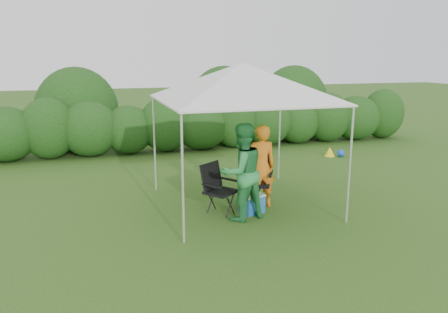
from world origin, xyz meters
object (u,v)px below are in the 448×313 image
object	(u,v)px
chair_left	(217,185)
woman	(242,172)
canopy	(242,82)
chair_right	(256,175)
cooler	(252,204)
man	(261,166)

from	to	relation	value
chair_left	woman	distance (m)	0.68
canopy	chair_left	distance (m)	2.03
canopy	chair_right	size ratio (longest dim) A/B	2.84
canopy	cooler	xyz separation A→B (m)	(0.05, -0.52, -2.28)
canopy	woman	bearing A→B (deg)	-108.84
man	woman	world-z (taller)	woman
man	cooler	bearing A→B (deg)	51.26
canopy	chair_right	xyz separation A→B (m)	(0.28, -0.08, -1.85)
chair_left	man	size ratio (longest dim) A/B	0.58
canopy	chair_left	size ratio (longest dim) A/B	3.22
chair_left	man	xyz separation A→B (m)	(0.92, 0.06, 0.28)
canopy	woman	xyz separation A→B (m)	(-0.26, -0.76, -1.57)
chair_right	chair_left	size ratio (longest dim) A/B	1.13
chair_left	cooler	world-z (taller)	chair_left
chair_right	chair_left	xyz separation A→B (m)	(-0.87, -0.21, -0.07)
man	woman	distance (m)	0.80
chair_right	man	bearing A→B (deg)	-45.32
chair_right	cooler	bearing A→B (deg)	-90.93
canopy	chair_right	distance (m)	1.87
man	chair_right	bearing A→B (deg)	-67.68
chair_left	cooler	size ratio (longest dim) A/B	1.87
woman	man	bearing A→B (deg)	-152.90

